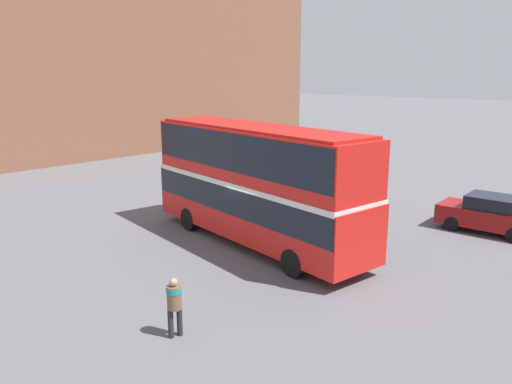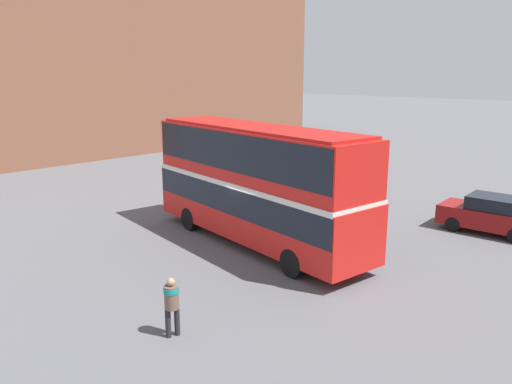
{
  "view_description": "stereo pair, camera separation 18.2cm",
  "coord_description": "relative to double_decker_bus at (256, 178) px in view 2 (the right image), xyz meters",
  "views": [
    {
      "loc": [
        11.91,
        -13.62,
        6.6
      ],
      "look_at": [
        -0.87,
        0.26,
        2.1
      ],
      "focal_mm": 35.0,
      "sensor_mm": 36.0,
      "label": 1
    },
    {
      "loc": [
        12.04,
        -13.49,
        6.6
      ],
      "look_at": [
        -0.87,
        0.26,
        2.1
      ],
      "focal_mm": 35.0,
      "sensor_mm": 36.0,
      "label": 2
    }
  ],
  "objects": [
    {
      "name": "parked_car_kerb_near",
      "position": [
        -12.47,
        16.37,
        -1.84
      ],
      "size": [
        4.94,
        2.64,
        1.62
      ],
      "rotation": [
        0.0,
        0.0,
        2.94
      ],
      "color": "black",
      "rests_on": "ground_plane"
    },
    {
      "name": "pedestrian_foreground",
      "position": [
        3.37,
        -6.72,
        -1.68
      ],
      "size": [
        0.49,
        0.49,
        1.6
      ],
      "rotation": [
        0.0,
        0.0,
        2.84
      ],
      "color": "#232328",
      "rests_on": "ground_plane"
    },
    {
      "name": "building_row_left",
      "position": [
        -27.83,
        11.63,
        5.82
      ],
      "size": [
        11.85,
        39.39,
        16.95
      ],
      "color": "brown",
      "rests_on": "ground_plane"
    },
    {
      "name": "ground_plane",
      "position": [
        0.87,
        -0.26,
        -2.66
      ],
      "size": [
        240.0,
        240.0,
        0.0
      ],
      "primitive_type": "plane",
      "color": "#5B5B60"
    },
    {
      "name": "parked_car_kerb_far",
      "position": [
        6.31,
        7.79,
        -1.86
      ],
      "size": [
        4.08,
        1.99,
        1.6
      ],
      "rotation": [
        0.0,
        0.0,
        3.19
      ],
      "color": "maroon",
      "rests_on": "ground_plane"
    },
    {
      "name": "double_decker_bus",
      "position": [
        0.0,
        0.0,
        0.0
      ],
      "size": [
        10.84,
        4.08,
        4.67
      ],
      "rotation": [
        0.0,
        0.0,
        -0.15
      ],
      "color": "red",
      "rests_on": "ground_plane"
    }
  ]
}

